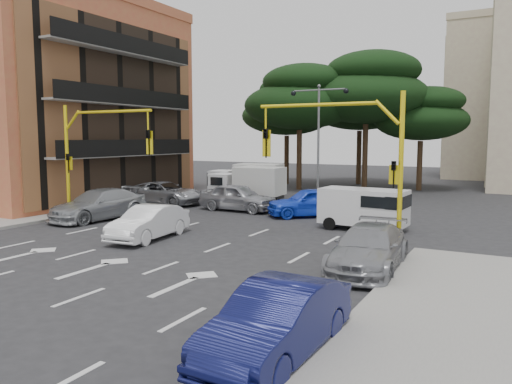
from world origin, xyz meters
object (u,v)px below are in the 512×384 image
(car_blue_compact, at_px, (310,202))
(car_silver_parked, at_px, (369,248))
(car_white_hatch, at_px, (149,222))
(car_silver_cross_a, at_px, (164,193))
(box_truck_b, at_px, (247,185))
(signal_mast_right, at_px, (353,150))
(signal_mast_left, at_px, (91,146))
(car_silver_wagon, at_px, (99,204))
(street_lamp_center, at_px, (319,121))
(car_silver_cross_b, at_px, (238,197))
(van_white, at_px, (363,209))
(box_truck_a, at_px, (247,182))
(car_navy_parked, at_px, (278,320))

(car_blue_compact, relative_size, car_silver_parked, 0.93)
(car_white_hatch, distance_m, car_silver_parked, 9.71)
(car_white_hatch, distance_m, car_silver_cross_a, 11.23)
(car_white_hatch, height_order, box_truck_b, box_truck_b)
(signal_mast_right, xyz_separation_m, car_blue_compact, (-4.55, 7.01, -3.09))
(signal_mast_left, distance_m, car_blue_compact, 11.86)
(car_silver_parked, bearing_deg, box_truck_b, 129.30)
(car_white_hatch, bearing_deg, car_silver_wagon, 148.83)
(signal_mast_right, bearing_deg, street_lamp_center, 115.91)
(street_lamp_center, bearing_deg, car_silver_cross_b, -108.48)
(van_white, bearing_deg, car_silver_cross_b, -103.29)
(signal_mast_right, xyz_separation_m, street_lamp_center, (-6.80, 14.01, 1.54))
(car_white_hatch, distance_m, car_blue_compact, 9.72)
(car_silver_wagon, distance_m, box_truck_b, 10.05)
(car_blue_compact, bearing_deg, car_white_hatch, -62.68)
(signal_mast_right, xyz_separation_m, car_silver_parked, (1.37, -2.45, -3.15))
(car_silver_parked, bearing_deg, van_white, 104.14)
(car_silver_cross_a, height_order, car_silver_cross_b, car_silver_cross_b)
(car_blue_compact, bearing_deg, car_silver_cross_b, -129.86)
(street_lamp_center, bearing_deg, box_truck_a, -156.26)
(signal_mast_left, relative_size, street_lamp_center, 0.77)
(box_truck_a, bearing_deg, car_silver_cross_a, 135.03)
(signal_mast_right, relative_size, car_silver_cross_b, 1.26)
(car_silver_cross_b, xyz_separation_m, box_truck_b, (-1.05, 3.04, 0.41))
(car_blue_compact, distance_m, car_silver_parked, 11.17)
(van_white, bearing_deg, car_blue_compact, -120.55)
(car_navy_parked, bearing_deg, van_white, 100.90)
(box_truck_b, bearing_deg, car_blue_compact, -121.62)
(signal_mast_right, bearing_deg, car_silver_cross_b, 142.53)
(signal_mast_right, distance_m, car_white_hatch, 9.12)
(car_silver_cross_a, height_order, car_navy_parked, car_silver_cross_a)
(car_white_hatch, xyz_separation_m, box_truck_a, (-3.03, 13.96, 0.54))
(car_silver_cross_b, distance_m, car_navy_parked, 19.86)
(signal_mast_left, height_order, car_silver_parked, signal_mast_left)
(car_blue_compact, relative_size, car_silver_cross_a, 0.88)
(car_silver_cross_b, xyz_separation_m, box_truck_a, (-2.21, 5.00, 0.45))
(car_silver_wagon, distance_m, car_silver_cross_a, 6.49)
(signal_mast_left, relative_size, van_white, 1.51)
(street_lamp_center, height_order, box_truck_a, street_lamp_center)
(car_blue_compact, bearing_deg, signal_mast_left, -92.13)
(signal_mast_left, height_order, van_white, signal_mast_left)
(car_silver_wagon, distance_m, car_silver_cross_b, 7.92)
(signal_mast_left, bearing_deg, street_lamp_center, 64.09)
(signal_mast_left, bearing_deg, car_silver_wagon, 118.85)
(signal_mast_right, distance_m, car_silver_parked, 4.23)
(car_silver_cross_b, distance_m, box_truck_b, 3.25)
(car_silver_cross_a, distance_m, car_navy_parked, 23.55)
(car_silver_cross_b, bearing_deg, signal_mast_right, -125.08)
(box_truck_a, bearing_deg, car_white_hatch, -176.94)
(street_lamp_center, relative_size, car_white_hatch, 1.79)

